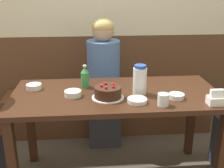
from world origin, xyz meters
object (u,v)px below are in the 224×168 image
at_px(bowl_rice_small, 137,100).
at_px(person_pale_blue_shirt, 104,87).
at_px(bowl_sauce_shallow, 34,87).
at_px(glass_water_tall, 163,100).
at_px(bowl_soup_white, 176,96).
at_px(soju_bottle, 85,77).
at_px(napkin_holder, 216,99).
at_px(bowl_side_dish, 73,93).
at_px(birthday_cake, 108,92).
at_px(water_pitcher, 140,80).
at_px(bench_seat, 108,111).

relative_size(bowl_rice_small, person_pale_blue_shirt, 0.11).
bearing_deg(bowl_sauce_shallow, glass_water_tall, -23.01).
height_order(bowl_soup_white, bowl_sauce_shallow, bowl_sauce_shallow).
distance_m(soju_bottle, bowl_soup_white, 0.69).
relative_size(soju_bottle, napkin_holder, 1.59).
bearing_deg(bowl_sauce_shallow, soju_bottle, 1.61).
relative_size(bowl_rice_small, bowl_side_dish, 1.10).
xyz_separation_m(bowl_sauce_shallow, person_pale_blue_shirt, (0.55, 0.48, -0.19)).
bearing_deg(bowl_side_dish, bowl_rice_small, -18.74).
distance_m(soju_bottle, bowl_rice_small, 0.48).
xyz_separation_m(birthday_cake, bowl_side_dish, (-0.24, 0.05, -0.02)).
distance_m(water_pitcher, glass_water_tall, 0.26).
height_order(water_pitcher, bowl_side_dish, water_pitcher).
xyz_separation_m(napkin_holder, glass_water_tall, (-0.35, 0.02, 0.00)).
bearing_deg(soju_bottle, bench_seat, 72.00).
bearing_deg(person_pale_blue_shirt, bowl_rice_small, 12.70).
bearing_deg(glass_water_tall, water_pitcher, 118.26).
height_order(bench_seat, glass_water_tall, glass_water_tall).
relative_size(bench_seat, water_pitcher, 9.91).
relative_size(birthday_cake, soju_bottle, 1.29).
bearing_deg(bench_seat, bowl_rice_small, -83.21).
xyz_separation_m(soju_bottle, napkin_holder, (0.85, -0.40, -0.04)).
relative_size(bowl_soup_white, person_pale_blue_shirt, 0.09).
height_order(bench_seat, bowl_rice_small, bowl_rice_small).
xyz_separation_m(birthday_cake, person_pale_blue_shirt, (0.01, 0.70, -0.22)).
distance_m(soju_bottle, person_pale_blue_shirt, 0.56).
distance_m(napkin_holder, bowl_sauce_shallow, 1.30).
height_order(napkin_holder, bowl_sauce_shallow, napkin_holder).
bearing_deg(glass_water_tall, bowl_rice_small, 158.36).
bearing_deg(person_pale_blue_shirt, soju_bottle, -19.36).
height_order(birthday_cake, water_pitcher, water_pitcher).
xyz_separation_m(bench_seat, bowl_rice_small, (0.12, -1.02, 0.55)).
relative_size(birthday_cake, glass_water_tall, 2.80).
bearing_deg(water_pitcher, bowl_side_dish, -179.07).
distance_m(birthday_cake, bowl_soup_white, 0.47).
relative_size(napkin_holder, bowl_soup_white, 1.03).
bearing_deg(bowl_rice_small, bowl_sauce_shallow, 156.69).
distance_m(bowl_rice_small, bowl_side_dish, 0.46).
distance_m(bench_seat, soju_bottle, 0.95).
relative_size(birthday_cake, bowl_rice_small, 1.71).
relative_size(glass_water_tall, person_pale_blue_shirt, 0.07).
height_order(soju_bottle, person_pale_blue_shirt, person_pale_blue_shirt).
bearing_deg(soju_bottle, water_pitcher, -23.76).
bearing_deg(bowl_side_dish, bowl_sauce_shallow, 150.60).
bearing_deg(water_pitcher, bowl_soup_white, -24.39).
bearing_deg(birthday_cake, bowl_rice_small, -27.00).
height_order(napkin_holder, bowl_rice_small, napkin_holder).
xyz_separation_m(napkin_holder, bowl_side_dish, (-0.94, 0.22, -0.02)).
distance_m(bench_seat, bowl_soup_white, 1.19).
bearing_deg(water_pitcher, glass_water_tall, -61.74).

